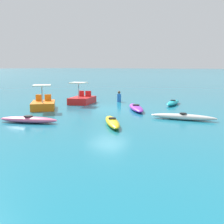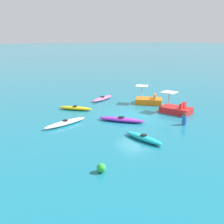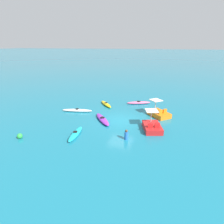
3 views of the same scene
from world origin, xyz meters
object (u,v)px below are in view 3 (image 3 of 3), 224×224
(kayak_purple, at_px, (102,119))
(person_near_shore, at_px, (126,135))
(kayak_white, at_px, (77,110))
(pedal_boat_orange, at_px, (159,113))
(buoy_green, at_px, (20,136))
(kayak_pink, at_px, (139,103))
(kayak_yellow, at_px, (106,104))
(pedal_boat_red, at_px, (152,126))
(kayak_cyan, at_px, (75,134))

(kayak_purple, height_order, person_near_shore, person_near_shore)
(kayak_white, xyz_separation_m, pedal_boat_orange, (1.62, -9.16, 0.17))
(buoy_green, xyz_separation_m, person_near_shore, (2.68, -8.48, 0.17))
(kayak_pink, height_order, kayak_white, same)
(kayak_yellow, relative_size, kayak_pink, 0.83)
(pedal_boat_red, bearing_deg, buoy_green, 116.71)
(kayak_yellow, bearing_deg, kayak_cyan, -177.57)
(person_near_shore, bearing_deg, kayak_purple, 47.34)
(kayak_white, distance_m, pedal_boat_orange, 9.31)
(kayak_cyan, bearing_deg, kayak_yellow, 2.43)
(kayak_pink, relative_size, pedal_boat_red, 1.13)
(kayak_purple, relative_size, kayak_white, 0.88)
(kayak_yellow, height_order, kayak_white, same)
(kayak_cyan, distance_m, pedal_boat_red, 6.94)
(kayak_yellow, bearing_deg, buoy_green, 160.31)
(kayak_cyan, height_order, person_near_shore, person_near_shore)
(kayak_purple, relative_size, pedal_boat_orange, 1.14)
(buoy_green, bearing_deg, kayak_purple, -42.20)
(person_near_shore, bearing_deg, kayak_cyan, 99.60)
(kayak_cyan, height_order, buoy_green, buoy_green)
(kayak_pink, xyz_separation_m, pedal_boat_orange, (-3.62, -2.91, 0.17))
(buoy_green, bearing_deg, kayak_white, -10.95)
(pedal_boat_orange, bearing_deg, kayak_yellow, 76.05)
(kayak_purple, distance_m, buoy_green, 7.72)
(pedal_boat_red, distance_m, person_near_shore, 3.08)
(buoy_green, bearing_deg, person_near_shore, -72.48)
(kayak_purple, distance_m, pedal_boat_orange, 6.24)
(kayak_purple, bearing_deg, buoy_green, 137.80)
(kayak_cyan, xyz_separation_m, pedal_boat_red, (3.23, -6.14, 0.17))
(buoy_green, bearing_deg, pedal_boat_orange, -49.97)
(pedal_boat_orange, distance_m, person_near_shore, 6.54)
(kayak_purple, height_order, pedal_boat_red, pedal_boat_red)
(kayak_yellow, distance_m, pedal_boat_red, 8.45)
(kayak_white, relative_size, pedal_boat_red, 1.29)
(kayak_white, bearing_deg, buoy_green, 169.05)
(kayak_pink, xyz_separation_m, pedal_boat_red, (-7.32, -2.63, 0.17))
(kayak_yellow, xyz_separation_m, kayak_pink, (1.93, -3.88, 0.00))
(pedal_boat_orange, height_order, person_near_shore, pedal_boat_orange)
(kayak_pink, xyz_separation_m, buoy_green, (-12.49, 7.66, 0.06))
(kayak_cyan, relative_size, person_near_shore, 3.32)
(pedal_boat_red, relative_size, buoy_green, 6.28)
(kayak_purple, xyz_separation_m, kayak_white, (1.53, 3.78, -0.00))
(kayak_purple, height_order, pedal_boat_orange, pedal_boat_orange)
(kayak_cyan, distance_m, buoy_green, 4.58)
(kayak_cyan, bearing_deg, pedal_boat_red, -62.26)
(kayak_purple, xyz_separation_m, pedal_boat_red, (-0.54, -5.10, 0.17))
(kayak_pink, bearing_deg, kayak_purple, 159.93)
(kayak_white, bearing_deg, person_near_shore, -122.87)
(kayak_yellow, distance_m, buoy_green, 11.22)
(buoy_green, bearing_deg, pedal_boat_red, -63.29)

